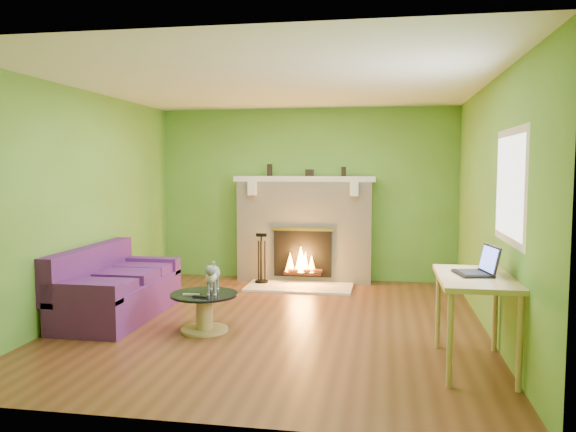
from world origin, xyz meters
name	(u,v)px	position (x,y,z in m)	size (l,w,h in m)	color
floor	(275,322)	(0.00, 0.00, 0.00)	(5.00, 5.00, 0.00)	#582D19
ceiling	(274,84)	(0.00, 0.00, 2.60)	(5.00, 5.00, 0.00)	white
wall_back	(306,194)	(0.00, 2.50, 1.30)	(5.00, 5.00, 0.00)	#55852B
wall_front	(201,231)	(0.00, -2.50, 1.30)	(5.00, 5.00, 0.00)	#55852B
wall_left	(84,203)	(-2.25, 0.00, 1.30)	(5.00, 5.00, 0.00)	#55852B
wall_right	(491,208)	(2.25, 0.00, 1.30)	(5.00, 5.00, 0.00)	#55852B
window_frame	(510,186)	(2.24, -0.90, 1.55)	(1.20, 1.20, 0.00)	silver
window_pane	(509,186)	(2.23, -0.90, 1.55)	(1.06, 1.06, 0.00)	white
fireplace	(304,230)	(0.00, 2.32, 0.77)	(2.10, 0.46, 1.58)	beige
hearth	(299,287)	(0.00, 1.80, 0.01)	(1.50, 0.75, 0.03)	beige
mantel	(304,179)	(0.00, 2.30, 1.54)	(2.10, 0.28, 0.08)	beige
sofa	(115,290)	(-1.86, -0.06, 0.31)	(0.85, 1.79, 0.80)	#501A63
coffee_table	(204,309)	(-0.67, -0.44, 0.23)	(0.71, 0.71, 0.40)	tan
desk	(476,287)	(1.95, -1.09, 0.70)	(0.62, 1.08, 0.80)	tan
cat	(213,277)	(-0.59, -0.39, 0.57)	(0.20, 0.54, 0.34)	slate
remote_silver	(191,295)	(-0.77, -0.56, 0.41)	(0.17, 0.04, 0.02)	gray
remote_black	(200,297)	(-0.65, -0.62, 0.41)	(0.16, 0.04, 0.02)	black
laptop	(473,260)	(1.93, -1.04, 0.93)	(0.30, 0.35, 0.26)	black
fire_tools	(261,258)	(-0.58, 1.95, 0.39)	(0.19, 0.19, 0.73)	black
mantel_vase_left	(270,170)	(-0.53, 2.33, 1.67)	(0.08, 0.08, 0.18)	black
mantel_vase_right	(344,171)	(0.58, 2.33, 1.65)	(0.07, 0.07, 0.14)	black
mantel_box	(310,173)	(0.07, 2.33, 1.63)	(0.12, 0.08, 0.10)	black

